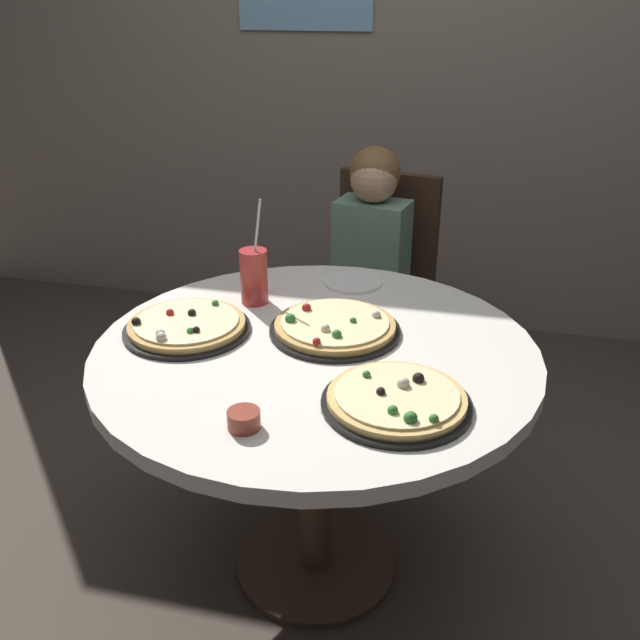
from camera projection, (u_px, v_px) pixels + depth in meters
name	position (u px, v px, depth m)	size (l,w,h in m)	color
ground_plane	(316.00, 563.00, 2.09)	(8.00, 8.00, 0.00)	#4C4238
wall_with_window	(413.00, 21.00, 3.09)	(5.20, 0.14, 2.90)	gray
dining_table	(316.00, 381.00, 1.81)	(1.14, 1.14, 0.75)	silver
chair_wooden	(379.00, 283.00, 2.71)	(0.47, 0.47, 0.95)	#382619
diner_child	(363.00, 311.00, 2.58)	(0.31, 0.43, 1.08)	#3F4766
pizza_veggie	(397.00, 400.00, 1.50)	(0.33, 0.33, 0.05)	black
pizza_cheese	(186.00, 327.00, 1.82)	(0.34, 0.34, 0.05)	black
pizza_pepperoni	(335.00, 327.00, 1.82)	(0.35, 0.35, 0.05)	black
soda_cup	(254.00, 276.00, 1.97)	(0.08, 0.08, 0.31)	#B73333
sauce_bowl	(244.00, 419.00, 1.42)	(0.07, 0.07, 0.04)	brown
plate_small	(353.00, 282.00, 2.13)	(0.18, 0.18, 0.01)	white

